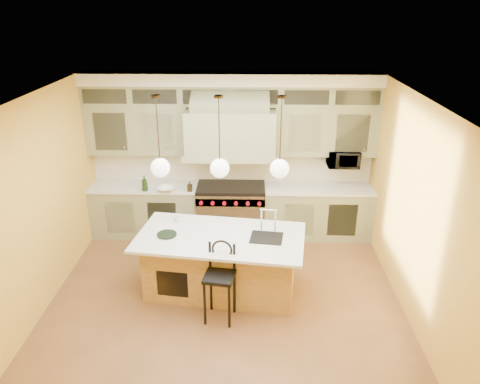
{
  "coord_description": "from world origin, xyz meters",
  "views": [
    {
      "loc": [
        0.35,
        -5.51,
        4.03
      ],
      "look_at": [
        0.2,
        0.7,
        1.44
      ],
      "focal_mm": 35.0,
      "sensor_mm": 36.0,
      "label": 1
    }
  ],
  "objects_px": {
    "kitchen_island": "(222,262)",
    "microwave": "(343,158)",
    "counter_stool": "(220,277)",
    "range": "(231,210)"
  },
  "relations": [
    {
      "from": "range",
      "to": "microwave",
      "type": "height_order",
      "value": "microwave"
    },
    {
      "from": "range",
      "to": "counter_stool",
      "type": "height_order",
      "value": "counter_stool"
    },
    {
      "from": "range",
      "to": "microwave",
      "type": "bearing_deg",
      "value": 3.12
    },
    {
      "from": "kitchen_island",
      "to": "counter_stool",
      "type": "height_order",
      "value": "kitchen_island"
    },
    {
      "from": "microwave",
      "to": "range",
      "type": "bearing_deg",
      "value": -176.88
    },
    {
      "from": "counter_stool",
      "to": "microwave",
      "type": "xyz_separation_m",
      "value": [
        1.99,
        2.52,
        0.82
      ]
    },
    {
      "from": "counter_stool",
      "to": "range",
      "type": "bearing_deg",
      "value": 98.65
    },
    {
      "from": "kitchen_island",
      "to": "counter_stool",
      "type": "relative_size",
      "value": 2.25
    },
    {
      "from": "kitchen_island",
      "to": "microwave",
      "type": "height_order",
      "value": "microwave"
    },
    {
      "from": "kitchen_island",
      "to": "range",
      "type": "bearing_deg",
      "value": 95.69
    }
  ]
}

